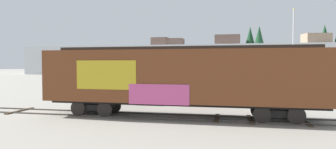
# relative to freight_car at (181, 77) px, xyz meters

# --- Properties ---
(ground_plane) EXTENTS (260.00, 260.00, 0.00)m
(ground_plane) POSITION_rel_freight_car_xyz_m (0.33, 0.00, -2.36)
(ground_plane) COLOR gray
(track) EXTENTS (60.02, 3.23, 0.08)m
(track) POSITION_rel_freight_car_xyz_m (0.48, 0.01, -2.32)
(track) COLOR #4C4742
(track) RESTS_ON ground_plane
(freight_car) EXTENTS (16.01, 3.32, 4.15)m
(freight_car) POSITION_rel_freight_car_xyz_m (0.00, 0.00, 0.00)
(freight_car) COLOR brown
(freight_car) RESTS_ON ground_plane
(flagpole) EXTENTS (0.36, 1.42, 8.47)m
(flagpole) POSITION_rel_freight_car_xyz_m (8.70, 13.48, 2.94)
(flagpole) COLOR silver
(flagpole) RESTS_ON ground_plane
(hillside) EXTENTS (116.24, 29.97, 13.21)m
(hillside) POSITION_rel_freight_car_xyz_m (0.40, 71.87, 1.83)
(hillside) COLOR silver
(hillside) RESTS_ON ground_plane
(parked_car_green) EXTENTS (4.56, 2.36, 1.56)m
(parked_car_green) POSITION_rel_freight_car_xyz_m (-5.43, 5.16, -1.55)
(parked_car_green) COLOR #1E5933
(parked_car_green) RESTS_ON ground_plane
(parked_car_red) EXTENTS (4.33, 2.42, 1.66)m
(parked_car_red) POSITION_rel_freight_car_xyz_m (0.96, 5.55, -1.52)
(parked_car_red) COLOR #B21E1E
(parked_car_red) RESTS_ON ground_plane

